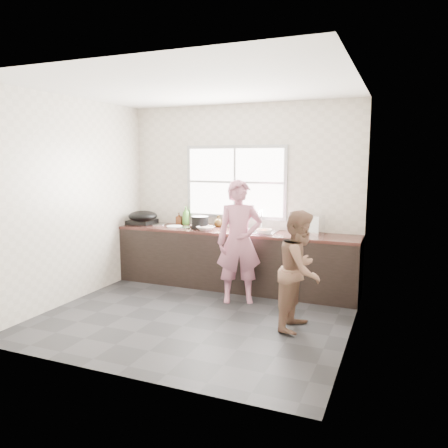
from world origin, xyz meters
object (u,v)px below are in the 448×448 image
at_px(bottle_green, 186,216).
at_px(wok, 143,216).
at_px(glass_jar, 200,222).
at_px(bottle_brown_tall, 179,219).
at_px(cutting_board, 202,226).
at_px(bowl_crabs, 264,232).
at_px(bowl_mince, 205,228).
at_px(woman, 239,246).
at_px(black_pot, 200,222).
at_px(person_side, 300,270).
at_px(pot_lid_left, 158,224).
at_px(plate_food, 174,226).
at_px(burner, 141,222).
at_px(pot_lid_right, 184,227).
at_px(bottle_brown_short, 218,222).
at_px(dish_rack, 309,225).
at_px(bowl_held, 252,230).

xyz_separation_m(bottle_green, wok, (-0.60, -0.30, -0.00)).
bearing_deg(glass_jar, bottle_brown_tall, 180.00).
relative_size(cutting_board, bottle_brown_tall, 2.11).
relative_size(cutting_board, bowl_crabs, 1.98).
bearing_deg(cutting_board, bowl_crabs, -13.52).
bearing_deg(bowl_mince, glass_jar, 125.00).
height_order(woman, cutting_board, woman).
bearing_deg(black_pot, wok, -176.49).
height_order(person_side, pot_lid_left, person_side).
distance_m(bottle_brown_tall, glass_jar, 0.37).
relative_size(glass_jar, pot_lid_left, 0.42).
distance_m(plate_food, glass_jar, 0.42).
distance_m(cutting_board, black_pot, 0.15).
bearing_deg(bottle_green, plate_food, -100.77).
height_order(bowl_crabs, black_pot, black_pot).
distance_m(black_pot, burner, 1.11).
bearing_deg(pot_lid_left, pot_lid_right, -13.78).
distance_m(bowl_crabs, bottle_brown_short, 0.92).
distance_m(plate_food, bottle_brown_tall, 0.30).
height_order(woman, dish_rack, woman).
distance_m(bottle_green, pot_lid_left, 0.47).
bearing_deg(woman, dish_rack, 16.24).
relative_size(black_pot, plate_food, 1.07).
bearing_deg(burner, woman, -18.25).
relative_size(bottle_brown_short, pot_lid_right, 0.69).
distance_m(glass_jar, burner, 1.00).
xyz_separation_m(woman, cutting_board, (-0.88, 0.69, 0.12)).
bearing_deg(bottle_brown_short, bottle_brown_tall, 180.00).
height_order(bowl_held, wok, wok).
relative_size(bowl_crabs, bowl_held, 0.93).
bearing_deg(wok, black_pot, 3.51).
height_order(woman, person_side, woman).
bearing_deg(bottle_green, black_pot, -33.60).
xyz_separation_m(burner, pot_lid_left, (0.32, 0.01, -0.03)).
relative_size(bowl_mince, bowl_crabs, 1.31).
distance_m(bowl_crabs, pot_lid_left, 1.84).
height_order(plate_food, burner, burner).
xyz_separation_m(bowl_mince, burner, (-1.26, 0.22, 0.00)).
xyz_separation_m(woman, person_side, (0.95, -0.61, -0.09)).
bearing_deg(dish_rack, bottle_green, -174.98).
xyz_separation_m(dish_rack, pot_lid_left, (-2.41, -0.00, -0.13)).
xyz_separation_m(plate_food, bottle_brown_tall, (-0.07, 0.28, 0.08)).
relative_size(cutting_board, bottle_brown_short, 2.20).
bearing_deg(cutting_board, plate_food, -156.78).
distance_m(bottle_brown_tall, burner, 0.64).
bearing_deg(wok, cutting_board, 11.21).
height_order(person_side, bowl_held, person_side).
distance_m(bowl_mince, pot_lid_left, 0.97).
height_order(person_side, bowl_mince, person_side).
height_order(black_pot, bottle_green, bottle_green).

